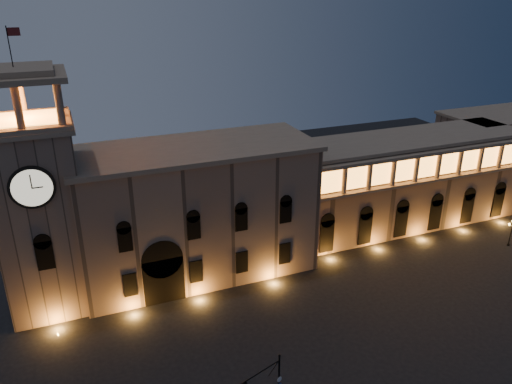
% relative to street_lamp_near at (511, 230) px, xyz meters
% --- Properties ---
extents(ground, '(160.00, 160.00, 0.00)m').
position_rel_street_lamp_near_xyz_m(ground, '(-42.75, -11.20, -2.55)').
color(ground, black).
rests_on(ground, ground).
extents(government_building, '(30.80, 12.80, 17.60)m').
position_rel_street_lamp_near_xyz_m(government_building, '(-44.83, 10.73, 6.22)').
color(government_building, '#795F4F').
rests_on(government_building, ground).
extents(clock_tower, '(9.80, 9.80, 32.40)m').
position_rel_street_lamp_near_xyz_m(clock_tower, '(-63.25, 9.78, 9.95)').
color(clock_tower, '#795F4F').
rests_on(clock_tower, ground).
extents(colonnade_wing, '(40.60, 11.50, 14.50)m').
position_rel_street_lamp_near_xyz_m(colonnade_wing, '(-10.75, 12.72, 4.78)').
color(colonnade_wing, brown).
rests_on(colonnade_wing, ground).
extents(secondary_building, '(20.00, 12.00, 14.00)m').
position_rel_street_lamp_near_xyz_m(secondary_building, '(15.25, 18.80, 4.45)').
color(secondary_building, brown).
rests_on(secondary_building, ground).
extents(street_lamp_near, '(1.41, 0.66, 4.28)m').
position_rel_street_lamp_near_xyz_m(street_lamp_near, '(0.00, 0.00, 0.00)').
color(street_lamp_near, black).
rests_on(street_lamp_near, ground).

